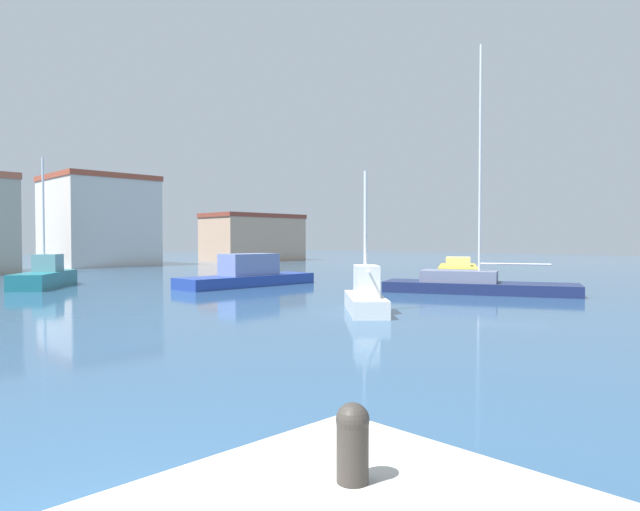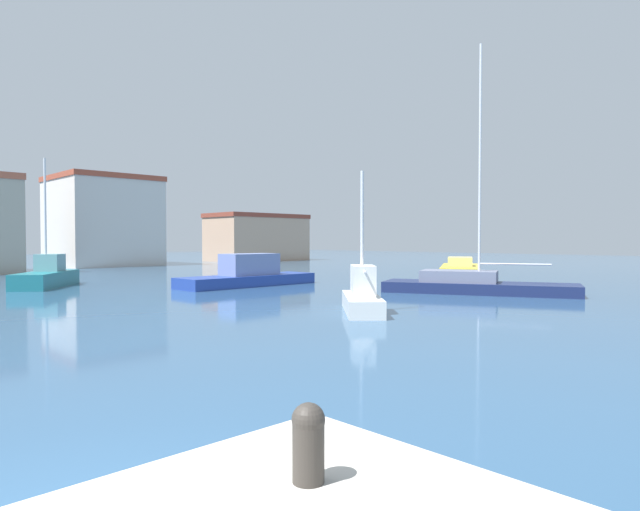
{
  "view_description": "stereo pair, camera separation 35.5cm",
  "coord_description": "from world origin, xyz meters",
  "px_view_note": "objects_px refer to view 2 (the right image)",
  "views": [
    {
      "loc": [
        -1.69,
        -4.51,
        2.54
      ],
      "look_at": [
        18.52,
        15.99,
        1.73
      ],
      "focal_mm": 30.97,
      "sensor_mm": 36.0,
      "label": 1
    },
    {
      "loc": [
        -1.44,
        -4.76,
        2.54
      ],
      "look_at": [
        18.52,
        15.99,
        1.73
      ],
      "focal_mm": 30.97,
      "sensor_mm": 36.0,
      "label": 2
    }
  ],
  "objects_px": {
    "motorboat_yellow_distant_east": "(460,270)",
    "sailboat_white_behind_lamppost": "(362,296)",
    "sailboat_navy_center_channel": "(474,284)",
    "motorboat_blue_far_left": "(248,275)",
    "mooring_bollard": "(308,439)",
    "sailboat_teal_distant_north": "(47,276)"
  },
  "relations": [
    {
      "from": "sailboat_navy_center_channel",
      "to": "motorboat_blue_far_left",
      "type": "height_order",
      "value": "sailboat_navy_center_channel"
    },
    {
      "from": "sailboat_navy_center_channel",
      "to": "sailboat_white_behind_lamppost",
      "type": "bearing_deg",
      "value": -173.79
    },
    {
      "from": "sailboat_white_behind_lamppost",
      "to": "motorboat_blue_far_left",
      "type": "height_order",
      "value": "sailboat_white_behind_lamppost"
    },
    {
      "from": "mooring_bollard",
      "to": "motorboat_yellow_distant_east",
      "type": "xyz_separation_m",
      "value": [
        30.97,
        18.02,
        -0.69
      ]
    },
    {
      "from": "mooring_bollard",
      "to": "motorboat_blue_far_left",
      "type": "relative_size",
      "value": 0.07
    },
    {
      "from": "motorboat_yellow_distant_east",
      "to": "mooring_bollard",
      "type": "bearing_deg",
      "value": -149.8
    },
    {
      "from": "mooring_bollard",
      "to": "sailboat_navy_center_channel",
      "type": "height_order",
      "value": "sailboat_navy_center_channel"
    },
    {
      "from": "motorboat_yellow_distant_east",
      "to": "motorboat_blue_far_left",
      "type": "bearing_deg",
      "value": 165.62
    },
    {
      "from": "motorboat_yellow_distant_east",
      "to": "sailboat_white_behind_lamppost",
      "type": "relative_size",
      "value": 1.66
    },
    {
      "from": "motorboat_yellow_distant_east",
      "to": "motorboat_blue_far_left",
      "type": "height_order",
      "value": "motorboat_blue_far_left"
    },
    {
      "from": "mooring_bollard",
      "to": "motorboat_blue_far_left",
      "type": "bearing_deg",
      "value": 54.4
    },
    {
      "from": "sailboat_navy_center_channel",
      "to": "motorboat_blue_far_left",
      "type": "xyz_separation_m",
      "value": [
        -5.22,
        10.9,
        0.15
      ]
    },
    {
      "from": "mooring_bollard",
      "to": "sailboat_white_behind_lamppost",
      "type": "distance_m",
      "value": 15.52
    },
    {
      "from": "sailboat_white_behind_lamppost",
      "to": "motorboat_blue_far_left",
      "type": "distance_m",
      "value": 12.51
    },
    {
      "from": "motorboat_yellow_distant_east",
      "to": "motorboat_blue_far_left",
      "type": "relative_size",
      "value": 0.99
    },
    {
      "from": "sailboat_white_behind_lamppost",
      "to": "motorboat_yellow_distant_east",
      "type": "bearing_deg",
      "value": 22.63
    },
    {
      "from": "sailboat_teal_distant_north",
      "to": "motorboat_blue_far_left",
      "type": "distance_m",
      "value": 10.87
    },
    {
      "from": "sailboat_navy_center_channel",
      "to": "sailboat_teal_distant_north",
      "type": "bearing_deg",
      "value": 127.01
    },
    {
      "from": "sailboat_white_behind_lamppost",
      "to": "sailboat_navy_center_channel",
      "type": "distance_m",
      "value": 9.16
    },
    {
      "from": "mooring_bollard",
      "to": "sailboat_teal_distant_north",
      "type": "distance_m",
      "value": 29.9
    },
    {
      "from": "motorboat_yellow_distant_east",
      "to": "sailboat_navy_center_channel",
      "type": "xyz_separation_m",
      "value": [
        -10.04,
        -6.99,
        -0.01
      ]
    },
    {
      "from": "motorboat_yellow_distant_east",
      "to": "sailboat_white_behind_lamppost",
      "type": "bearing_deg",
      "value": -157.37
    }
  ]
}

